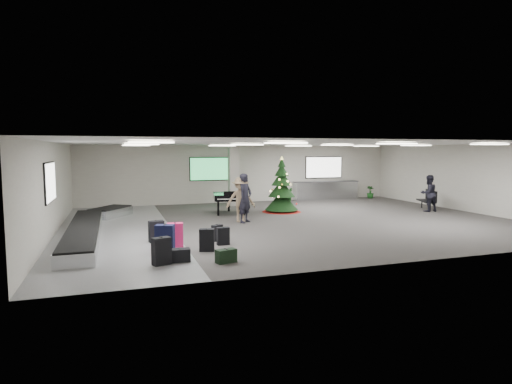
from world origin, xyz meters
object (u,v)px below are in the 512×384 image
object	(u,v)px
baggage_carousel	(90,227)
traveler_b	(241,200)
grand_piano	(230,197)
bench	(428,198)
potted_plant_left	(289,195)
service_counter	(326,190)
traveler_a	(245,198)
christmas_tree	(282,193)
traveler_bench	(429,193)
pink_suitcase	(175,235)
potted_plant_right	(370,192)

from	to	relation	value
baggage_carousel	traveler_b	distance (m)	5.79
grand_piano	bench	size ratio (longest dim) A/B	1.33
potted_plant_left	service_counter	bearing A→B (deg)	12.10
grand_piano	traveler_b	world-z (taller)	traveler_b
traveler_a	potted_plant_left	size ratio (longest dim) A/B	2.46
christmas_tree	traveler_a	xyz separation A→B (m)	(-2.53, -2.35, 0.09)
traveler_bench	pink_suitcase	bearing A→B (deg)	16.53
baggage_carousel	traveler_b	size ratio (longest dim) A/B	5.29
baggage_carousel	traveler_bench	world-z (taller)	traveler_bench
christmas_tree	grand_piano	world-z (taller)	christmas_tree
service_counter	christmas_tree	size ratio (longest dim) A/B	1.53
traveler_a	traveler_b	bearing A→B (deg)	79.97
bench	traveler_bench	size ratio (longest dim) A/B	0.92
christmas_tree	grand_piano	bearing A→B (deg)	174.34
traveler_b	potted_plant_left	xyz separation A→B (m)	(4.50, 5.60, -0.51)
traveler_a	traveler_bench	world-z (taller)	traveler_a
pink_suitcase	potted_plant_left	bearing A→B (deg)	56.15
pink_suitcase	christmas_tree	world-z (taller)	christmas_tree
service_counter	bench	xyz separation A→B (m)	(2.72, -5.55, -0.00)
service_counter	bench	world-z (taller)	service_counter
grand_piano	potted_plant_left	world-z (taller)	grand_piano
traveler_a	service_counter	bearing A→B (deg)	1.27
service_counter	potted_plant_left	size ratio (longest dim) A/B	5.01
baggage_carousel	bench	world-z (taller)	bench
pink_suitcase	bench	size ratio (longest dim) A/B	0.47
traveler_b	potted_plant_left	world-z (taller)	traveler_b
service_counter	traveler_b	distance (m)	9.42
pink_suitcase	bench	world-z (taller)	bench
christmas_tree	potted_plant_right	distance (m)	8.14
pink_suitcase	grand_piano	bearing A→B (deg)	66.80
service_counter	potted_plant_right	xyz separation A→B (m)	(2.81, -0.40, -0.16)
service_counter	traveler_bench	bearing A→B (deg)	-70.45
baggage_carousel	potted_plant_right	bearing A→B (deg)	22.02
baggage_carousel	pink_suitcase	distance (m)	4.09
bench	traveler_b	bearing A→B (deg)	-154.66
service_counter	christmas_tree	bearing A→B (deg)	-137.99
service_counter	traveler_a	xyz separation A→B (m)	(-6.99, -6.37, 0.45)
baggage_carousel	potted_plant_left	world-z (taller)	potted_plant_left
christmas_tree	baggage_carousel	bearing A→B (deg)	-162.06
traveler_a	traveler_bench	xyz separation A→B (m)	(9.19, 0.18, -0.12)
service_counter	traveler_a	bearing A→B (deg)	-137.64
bench	potted_plant_left	xyz separation A→B (m)	(-5.34, 4.99, -0.14)
bench	potted_plant_right	xyz separation A→B (m)	(0.10, 5.14, -0.16)
christmas_tree	traveler_b	xyz separation A→B (m)	(-2.65, -2.14, 0.01)
christmas_tree	traveler_b	world-z (taller)	christmas_tree
traveler_b	potted_plant_left	size ratio (longest dim) A/B	2.27
baggage_carousel	service_counter	xyz separation A→B (m)	(12.84, 6.73, 0.33)
traveler_bench	bench	bearing A→B (deg)	-129.12
baggage_carousel	potted_plant_right	world-z (taller)	potted_plant_right
traveler_b	grand_piano	bearing A→B (deg)	92.47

